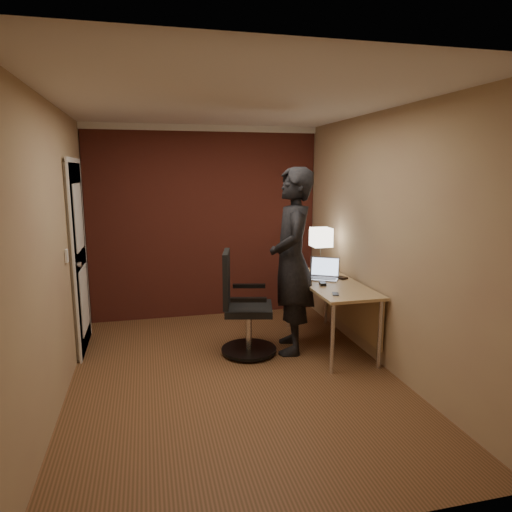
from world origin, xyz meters
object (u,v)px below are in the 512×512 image
mouse (323,284)px  office_chair (242,310)px  laptop (324,273)px  wallet (342,278)px  desk_lamp (321,238)px  desk (336,293)px  person (292,261)px  phone (336,294)px

mouse → office_chair: (-0.85, 0.12, -0.27)m
laptop → wallet: 0.21m
desk_lamp → laptop: (-0.08, -0.30, -0.35)m
desk → person: size_ratio=0.76×
office_chair → desk: bearing=0.7°
laptop → office_chair: bearing=-169.6°
desk_lamp → wallet: (0.11, -0.38, -0.41)m
desk → phone: phone is taller
desk_lamp → office_chair: bearing=-155.4°
wallet → office_chair: (-1.17, -0.11, -0.26)m
phone → office_chair: 1.00m
desk → phone: size_ratio=13.04×
desk_lamp → person: person is taller
phone → wallet: (0.33, 0.60, 0.01)m
desk → mouse: size_ratio=15.00×
wallet → office_chair: size_ratio=0.10×
desk → phone: bearing=-113.9°
desk → desk_lamp: 0.72m
mouse → wallet: size_ratio=0.91×
laptop → person: person is taller
mouse → wallet: mouse is taller
laptop → phone: bearing=-102.1°
mouse → person: (-0.31, 0.10, 0.24)m
desk_lamp → wallet: bearing=-73.4°
desk_lamp → phone: bearing=-102.8°
desk → phone: (-0.22, -0.50, 0.13)m
desk_lamp → person: bearing=-136.2°
laptop → office_chair: (-0.98, -0.18, -0.31)m
mouse → phone: bearing=-83.1°
laptop → person: 0.52m
laptop → phone: (-0.14, -0.67, -0.06)m
desk → wallet: wallet is taller
desk → office_chair: size_ratio=1.38×
mouse → laptop: bearing=75.5°
laptop → person: (-0.44, -0.20, 0.19)m
office_chair → laptop: bearing=10.4°
phone → person: size_ratio=0.06×
laptop → desk_lamp: bearing=75.7°
desk → mouse: (-0.21, -0.13, 0.14)m
desk → laptop: bearing=115.6°
desk_lamp → wallet: size_ratio=4.86×
wallet → office_chair: office_chair is taller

